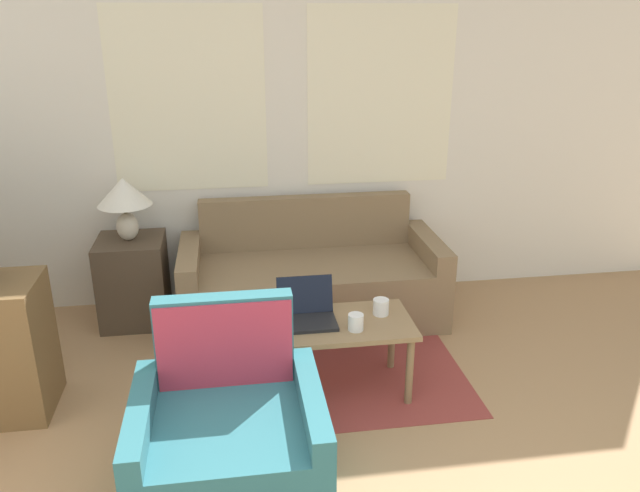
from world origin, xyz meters
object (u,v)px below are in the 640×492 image
object	(u,v)px
laptop	(307,312)
armchair	(230,440)
table_lamp	(124,197)
coffee_table	(330,331)
cup_yellow	(356,322)
couch	(311,281)
cup_navy	(381,307)
cup_white	(262,321)

from	to	relation	value
laptop	armchair	bearing A→B (deg)	-121.19
table_lamp	coffee_table	size ratio (longest dim) A/B	0.46
coffee_table	cup_yellow	xyz separation A→B (m)	(0.13, -0.11, 0.11)
laptop	cup_yellow	distance (m)	0.30
armchair	couch	bearing A→B (deg)	70.38
cup_navy	cup_white	distance (m)	0.71
cup_navy	cup_white	world-z (taller)	cup_navy
laptop	cup_white	distance (m)	0.27
armchair	cup_white	distance (m)	0.79
couch	cup_yellow	size ratio (longest dim) A/B	19.64
table_lamp	cup_navy	distance (m)	1.95
table_lamp	laptop	world-z (taller)	table_lamp
table_lamp	cup_white	distance (m)	1.49
cup_yellow	cup_white	xyz separation A→B (m)	(-0.52, 0.11, -0.01)
armchair	cup_white	bearing A→B (deg)	74.10
couch	table_lamp	xyz separation A→B (m)	(-1.28, 0.09, 0.68)
couch	cup_white	world-z (taller)	couch
coffee_table	laptop	xyz separation A→B (m)	(-0.13, 0.04, 0.11)
cup_navy	coffee_table	bearing A→B (deg)	-169.24
coffee_table	cup_yellow	size ratio (longest dim) A/B	10.05
armchair	laptop	world-z (taller)	armchair
laptop	cup_white	bearing A→B (deg)	-169.80
armchair	cup_yellow	distance (m)	0.98
cup_navy	cup_yellow	bearing A→B (deg)	-137.91
armchair	cup_white	size ratio (longest dim) A/B	9.71
laptop	table_lamp	bearing A→B (deg)	136.34
cup_navy	cup_white	bearing A→B (deg)	-174.90
table_lamp	coffee_table	world-z (taller)	table_lamp
armchair	cup_navy	world-z (taller)	armchair
couch	cup_yellow	distance (m)	1.16
cup_yellow	couch	bearing A→B (deg)	95.06
laptop	cup_navy	bearing A→B (deg)	2.07
laptop	couch	bearing A→B (deg)	80.86
laptop	cup_yellow	world-z (taller)	laptop
couch	laptop	world-z (taller)	couch
armchair	laptop	distance (m)	0.94
couch	armchair	world-z (taller)	armchair
couch	laptop	xyz separation A→B (m)	(-0.16, -0.98, 0.24)
armchair	laptop	size ratio (longest dim) A/B	2.67
cup_navy	cup_yellow	world-z (taller)	same
armchair	table_lamp	xyz separation A→B (m)	(-0.66, 1.85, 0.68)
couch	armchair	size ratio (longest dim) A/B	2.14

